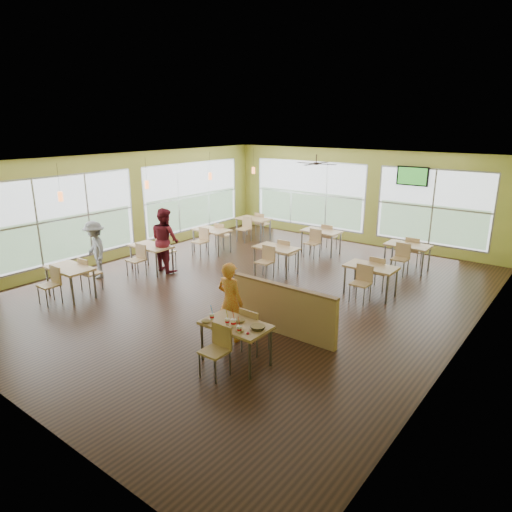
{
  "coord_description": "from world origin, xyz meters",
  "views": [
    {
      "loc": [
        6.67,
        -8.5,
        4.11
      ],
      "look_at": [
        0.67,
        -0.69,
        1.19
      ],
      "focal_mm": 32.0,
      "sensor_mm": 36.0,
      "label": 1
    }
  ],
  "objects_px": {
    "half_wall_divider": "(283,309)",
    "food_basket": "(258,327)",
    "main_table": "(236,330)",
    "man_plaid": "(230,302)"
  },
  "relations": [
    {
      "from": "main_table",
      "to": "man_plaid",
      "type": "xyz_separation_m",
      "value": [
        -0.67,
        0.64,
        0.16
      ]
    },
    {
      "from": "half_wall_divider",
      "to": "food_basket",
      "type": "xyz_separation_m",
      "value": [
        0.43,
        -1.39,
        0.26
      ]
    },
    {
      "from": "half_wall_divider",
      "to": "food_basket",
      "type": "bearing_deg",
      "value": -72.68
    },
    {
      "from": "main_table",
      "to": "half_wall_divider",
      "type": "relative_size",
      "value": 0.63
    },
    {
      "from": "main_table",
      "to": "food_basket",
      "type": "xyz_separation_m",
      "value": [
        0.43,
        0.06,
        0.15
      ]
    },
    {
      "from": "main_table",
      "to": "half_wall_divider",
      "type": "bearing_deg",
      "value": 90.0
    },
    {
      "from": "half_wall_divider",
      "to": "food_basket",
      "type": "distance_m",
      "value": 1.47
    },
    {
      "from": "half_wall_divider",
      "to": "man_plaid",
      "type": "relative_size",
      "value": 1.53
    },
    {
      "from": "main_table",
      "to": "man_plaid",
      "type": "bearing_deg",
      "value": 136.46
    },
    {
      "from": "main_table",
      "to": "man_plaid",
      "type": "relative_size",
      "value": 0.97
    }
  ]
}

